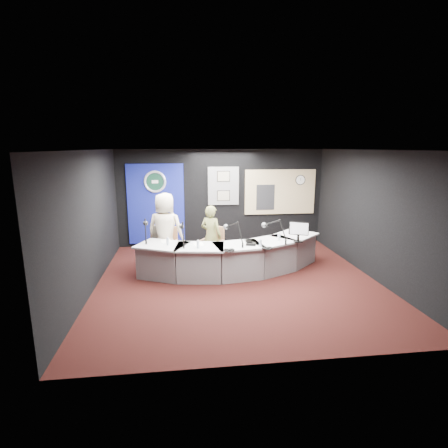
{
  "coord_description": "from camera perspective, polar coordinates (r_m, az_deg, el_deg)",
  "views": [
    {
      "loc": [
        -1.17,
        -7.09,
        2.86
      ],
      "look_at": [
        -0.2,
        0.8,
        1.1
      ],
      "focal_mm": 28.0,
      "sensor_mm": 36.0,
      "label": 1
    }
  ],
  "objects": [
    {
      "name": "headphones_near",
      "position": [
        7.45,
        7.11,
        -3.92
      ],
      "size": [
        0.19,
        0.19,
        0.03
      ],
      "primitive_type": "torus",
      "color": "black",
      "rests_on": "broadcast_desk"
    },
    {
      "name": "framed_photo_lower",
      "position": [
        10.2,
        -0.08,
        4.65
      ],
      "size": [
        0.34,
        0.02,
        0.27
      ],
      "primitive_type": "cube",
      "color": "gray",
      "rests_on": "pinboard"
    },
    {
      "name": "water_bottles",
      "position": [
        7.71,
        1.92,
        -2.72
      ],
      "size": [
        3.03,
        0.56,
        0.18
      ],
      "primitive_type": null,
      "color": "silver",
      "rests_on": "broadcast_desk"
    },
    {
      "name": "armchair_right",
      "position": [
        8.51,
        -2.09,
        -3.78
      ],
      "size": [
        0.74,
        0.74,
        0.96
      ],
      "primitive_type": null,
      "rotation": [
        0.0,
        0.0,
        -0.58
      ],
      "color": "#A6704B",
      "rests_on": "ground"
    },
    {
      "name": "wall_left",
      "position": [
        7.47,
        -21.05,
        0.36
      ],
      "size": [
        0.02,
        6.0,
        2.8
      ],
      "primitive_type": "cube",
      "color": "black",
      "rests_on": "ground"
    },
    {
      "name": "boom_mic_d",
      "position": [
        7.96,
        8.29,
        -0.79
      ],
      "size": [
        0.51,
        0.61,
        0.6
      ],
      "primitive_type": null,
      "color": "black",
      "rests_on": "broadcast_desk"
    },
    {
      "name": "boom_mic_a",
      "position": [
        8.17,
        -12.68,
        -0.62
      ],
      "size": [
        0.18,
        0.74,
        0.6
      ],
      "primitive_type": null,
      "color": "black",
      "rests_on": "broadcast_desk"
    },
    {
      "name": "equipment_rack",
      "position": [
        10.43,
        6.77,
        4.35
      ],
      "size": [
        0.55,
        0.02,
        0.75
      ],
      "primitive_type": "cube",
      "color": "black",
      "rests_on": "booth_window_frame"
    },
    {
      "name": "paper_stack",
      "position": [
        8.13,
        -9.47,
        -2.72
      ],
      "size": [
        0.27,
        0.35,
        0.0
      ],
      "primitive_type": "cube",
      "rotation": [
        0.0,
        0.0,
        0.16
      ],
      "color": "white",
      "rests_on": "broadcast_desk"
    },
    {
      "name": "person_woman",
      "position": [
        8.44,
        -2.11,
        -1.99
      ],
      "size": [
        0.66,
        0.61,
        1.5
      ],
      "primitive_type": "imported",
      "rotation": [
        0.0,
        0.0,
        2.51
      ],
      "color": "olive",
      "rests_on": "ground"
    },
    {
      "name": "wall_right",
      "position": [
        8.36,
        23.08,
        1.41
      ],
      "size": [
        0.02,
        6.0,
        2.8
      ],
      "primitive_type": "cube",
      "color": "black",
      "rests_on": "ground"
    },
    {
      "name": "armchair_left",
      "position": [
        8.58,
        -9.44,
        -4.07
      ],
      "size": [
        0.59,
        0.59,
        0.88
      ],
      "primitive_type": null,
      "rotation": [
        0.0,
        0.0,
        -0.23
      ],
      "color": "#A6704B",
      "rests_on": "ground"
    },
    {
      "name": "ceiling",
      "position": [
        7.19,
        2.42,
        12.0
      ],
      "size": [
        6.0,
        6.0,
        0.02
      ],
      "primitive_type": "cube",
      "color": "silver",
      "rests_on": "ground"
    },
    {
      "name": "ground",
      "position": [
        7.73,
        2.23,
        -9.23
      ],
      "size": [
        6.0,
        6.0,
        0.0
      ],
      "primitive_type": "plane",
      "color": "black",
      "rests_on": "ground"
    },
    {
      "name": "draped_jacket",
      "position": [
        8.77,
        -9.92,
        -2.5
      ],
      "size": [
        0.51,
        0.21,
        0.7
      ],
      "primitive_type": "cube",
      "rotation": [
        0.0,
        0.0,
        -0.23
      ],
      "color": "slate",
      "rests_on": "armchair_left"
    },
    {
      "name": "boom_mic_b",
      "position": [
        7.71,
        -6.81,
        -1.18
      ],
      "size": [
        0.16,
        0.74,
        0.6
      ],
      "primitive_type": null,
      "color": "black",
      "rests_on": "broadcast_desk"
    },
    {
      "name": "agency_seal",
      "position": [
        10.09,
        -11.21,
        6.79
      ],
      "size": [
        0.63,
        0.07,
        0.63
      ],
      "primitive_type": "torus",
      "rotation": [
        1.57,
        0.0,
        0.0
      ],
      "color": "silver",
      "rests_on": "backdrop_panel"
    },
    {
      "name": "seal_center",
      "position": [
        10.1,
        -11.21,
        6.79
      ],
      "size": [
        0.48,
        0.01,
        0.48
      ],
      "primitive_type": "cylinder",
      "rotation": [
        1.57,
        0.0,
        0.0
      ],
      "color": "#0E3223",
      "rests_on": "backdrop_panel"
    },
    {
      "name": "notepad",
      "position": [
        7.77,
        -4.16,
        -3.29
      ],
      "size": [
        0.24,
        0.32,
        0.0
      ],
      "primitive_type": "cube",
      "rotation": [
        0.0,
        0.0,
        0.14
      ],
      "color": "white",
      "rests_on": "broadcast_desk"
    },
    {
      "name": "wall_back",
      "position": [
        10.26,
        -0.4,
        4.3
      ],
      "size": [
        6.0,
        0.02,
        2.8
      ],
      "primitive_type": "cube",
      "color": "black",
      "rests_on": "ground"
    },
    {
      "name": "computer_monitor",
      "position": [
        8.02,
        12.09,
        -0.7
      ],
      "size": [
        0.42,
        0.22,
        0.31
      ],
      "primitive_type": "cube",
      "rotation": [
        0.0,
        0.0,
        -0.46
      ],
      "color": "black",
      "rests_on": "broadcast_desk"
    },
    {
      "name": "booth_window_frame",
      "position": [
        10.56,
        9.14,
        5.2
      ],
      "size": [
        2.12,
        0.06,
        1.32
      ],
      "primitive_type": "cube",
      "color": "tan",
      "rests_on": "wall_back"
    },
    {
      "name": "framed_photo_upper",
      "position": [
        10.14,
        -0.08,
        7.79
      ],
      "size": [
        0.34,
        0.02,
        0.27
      ],
      "primitive_type": "cube",
      "color": "gray",
      "rests_on": "pinboard"
    },
    {
      "name": "wall_front",
      "position": [
        4.5,
        8.54,
        -6.59
      ],
      "size": [
        6.0,
        0.02,
        2.8
      ],
      "primitive_type": "cube",
      "color": "black",
      "rests_on": "ground"
    },
    {
      "name": "broadcast_desk",
      "position": [
        8.11,
        1.27,
        -5.36
      ],
      "size": [
        4.5,
        1.9,
        0.75
      ],
      "primitive_type": null,
      "color": "#B7B9BC",
      "rests_on": "ground"
    },
    {
      "name": "booth_glow",
      "position": [
        10.55,
        9.15,
        5.19
      ],
      "size": [
        2.0,
        0.02,
        1.2
      ],
      "primitive_type": "cube",
      "color": "#F9D99D",
      "rests_on": "booth_window_frame"
    },
    {
      "name": "boom_mic_c",
      "position": [
        7.66,
        1.65,
        -1.18
      ],
      "size": [
        0.41,
        0.67,
        0.6
      ],
      "primitive_type": null,
      "color": "black",
      "rests_on": "broadcast_desk"
    },
    {
      "name": "backdrop_panel",
      "position": [
        10.21,
        -11.04,
        3.18
      ],
      "size": [
        1.6,
        0.05,
        2.3
      ],
      "primitive_type": "cube",
      "color": "navy",
      "rests_on": "wall_back"
    },
    {
      "name": "person_man",
      "position": [
        8.46,
        -9.56,
        -1.04
      ],
      "size": [
        1.01,
        0.8,
        1.81
      ],
      "primitive_type": "imported",
      "rotation": [
        0.0,
        0.0,
        2.86
      ],
      "color": "beige",
      "rests_on": "ground"
    },
    {
      "name": "desk_phone",
      "position": [
        7.7,
        4.44,
        -3.26
      ],
      "size": [
        0.25,
        0.22,
        0.05
      ],
      "primitive_type": "cube",
      "rotation": [
        0.0,
        0.0,
        -0.27
      ],
      "color": "black",
      "rests_on": "broadcast_desk"
    },
    {
      "name": "headphones_far",
      "position": [
        7.26,
        0.84,
        -4.26
      ],
      "size": [
        0.24,
        0.24,
        0.04
      ],
      "primitive_type": "torus",
      "color": "black",
      "rests_on": "broadcast_desk"
    },
    {
      "name": "pinboard",
      "position": [
        10.19,
        -0.1,
        6.23
      ],
      "size": [
        0.9,
        0.04,
        1.1
      ],
      "primitive_type": "cube",
      "color": "slate",
      "rests_on": "wall_back"
    },
    {
      "name": "wall_clock",
      "position": [
        10.67,
        12.37,
        7.04
      ],
      "size": [
        0.28,
        0.01,
        0.28
      ],
      "primitive_type": "cylinder",
      "rotation": [
        1.57,
        0.0,
        0.0
      ],
      "color": "white",
      "rests_on": "booth_window_frame"
    }
  ]
}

